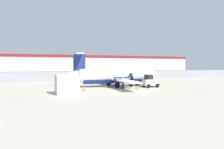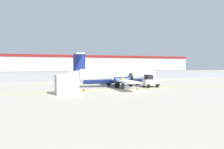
{
  "view_description": "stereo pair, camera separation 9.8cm",
  "coord_description": "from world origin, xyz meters",
  "px_view_note": "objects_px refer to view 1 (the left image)",
  "views": [
    {
      "loc": [
        -11.98,
        -24.54,
        3.26
      ],
      "look_at": [
        0.35,
        6.91,
        1.8
      ],
      "focal_mm": 35.0,
      "sensor_mm": 36.0,
      "label": 1
    },
    {
      "loc": [
        -11.89,
        -24.58,
        3.26
      ],
      "look_at": [
        0.35,
        6.91,
        1.8
      ],
      "focal_mm": 35.0,
      "sensor_mm": 36.0,
      "label": 2
    }
  ],
  "objects_px": {
    "parked_car_3": "(127,74)",
    "traffic_cone_near_left": "(84,89)",
    "traffic_cone_far_left": "(138,87)",
    "parked_car_1": "(63,74)",
    "traffic_cone_far_right": "(147,84)",
    "baggage_tug": "(150,82)",
    "parked_car_2": "(92,73)",
    "parked_car_0": "(24,75)",
    "commuter_airplane": "(116,76)",
    "traffic_cone_near_right": "(79,85)",
    "ground_crew_worker": "(123,82)",
    "cargo_container": "(67,84)"
  },
  "relations": [
    {
      "from": "parked_car_3",
      "to": "traffic_cone_near_left",
      "type": "bearing_deg",
      "value": 48.45
    },
    {
      "from": "traffic_cone_far_left",
      "to": "parked_car_1",
      "type": "xyz_separation_m",
      "value": [
        -5.12,
        31.16,
        0.58
      ]
    },
    {
      "from": "traffic_cone_far_left",
      "to": "parked_car_3",
      "type": "distance_m",
      "value": 30.2
    },
    {
      "from": "traffic_cone_far_right",
      "to": "baggage_tug",
      "type": "bearing_deg",
      "value": -112.28
    },
    {
      "from": "traffic_cone_near_left",
      "to": "parked_car_2",
      "type": "distance_m",
      "value": 34.29
    },
    {
      "from": "baggage_tug",
      "to": "parked_car_0",
      "type": "relative_size",
      "value": 0.57
    },
    {
      "from": "traffic_cone_far_left",
      "to": "commuter_airplane",
      "type": "bearing_deg",
      "value": 105.36
    },
    {
      "from": "parked_car_3",
      "to": "traffic_cone_far_left",
      "type": "bearing_deg",
      "value": 60.5
    },
    {
      "from": "commuter_airplane",
      "to": "traffic_cone_near_right",
      "type": "relative_size",
      "value": 25.12
    },
    {
      "from": "ground_crew_worker",
      "to": "parked_car_3",
      "type": "relative_size",
      "value": 0.39
    },
    {
      "from": "cargo_container",
      "to": "traffic_cone_near_right",
      "type": "xyz_separation_m",
      "value": [
        2.86,
        6.74,
        -0.79
      ]
    },
    {
      "from": "parked_car_0",
      "to": "traffic_cone_near_left",
      "type": "bearing_deg",
      "value": 104.36
    },
    {
      "from": "cargo_container",
      "to": "parked_car_2",
      "type": "relative_size",
      "value": 0.58
    },
    {
      "from": "parked_car_1",
      "to": "parked_car_2",
      "type": "bearing_deg",
      "value": 14.28
    },
    {
      "from": "baggage_tug",
      "to": "parked_car_2",
      "type": "bearing_deg",
      "value": 84.95
    },
    {
      "from": "ground_crew_worker",
      "to": "parked_car_1",
      "type": "height_order",
      "value": "same"
    },
    {
      "from": "traffic_cone_near_right",
      "to": "parked_car_3",
      "type": "height_order",
      "value": "parked_car_3"
    },
    {
      "from": "commuter_airplane",
      "to": "traffic_cone_far_left",
      "type": "xyz_separation_m",
      "value": [
        1.26,
        -4.58,
        -1.29
      ]
    },
    {
      "from": "cargo_container",
      "to": "parked_car_1",
      "type": "bearing_deg",
      "value": 79.48
    },
    {
      "from": "ground_crew_worker",
      "to": "traffic_cone_near_right",
      "type": "relative_size",
      "value": 2.66
    },
    {
      "from": "ground_crew_worker",
      "to": "parked_car_1",
      "type": "distance_m",
      "value": 30.16
    },
    {
      "from": "traffic_cone_near_left",
      "to": "parked_car_3",
      "type": "relative_size",
      "value": 0.15
    },
    {
      "from": "traffic_cone_near_left",
      "to": "traffic_cone_far_right",
      "type": "xyz_separation_m",
      "value": [
        11.3,
        3.75,
        0.0
      ]
    },
    {
      "from": "parked_car_2",
      "to": "parked_car_1",
      "type": "bearing_deg",
      "value": -163.75
    },
    {
      "from": "baggage_tug",
      "to": "traffic_cone_near_right",
      "type": "distance_m",
      "value": 10.51
    },
    {
      "from": "traffic_cone_near_left",
      "to": "traffic_cone_near_right",
      "type": "height_order",
      "value": "same"
    },
    {
      "from": "cargo_container",
      "to": "baggage_tug",
      "type": "bearing_deg",
      "value": 10.81
    },
    {
      "from": "cargo_container",
      "to": "parked_car_1",
      "type": "height_order",
      "value": "cargo_container"
    },
    {
      "from": "commuter_airplane",
      "to": "ground_crew_worker",
      "type": "distance_m",
      "value": 3.45
    },
    {
      "from": "ground_crew_worker",
      "to": "traffic_cone_near_left",
      "type": "distance_m",
      "value": 5.62
    },
    {
      "from": "parked_car_2",
      "to": "commuter_airplane",
      "type": "bearing_deg",
      "value": -97.06
    },
    {
      "from": "commuter_airplane",
      "to": "cargo_container",
      "type": "distance_m",
      "value": 10.25
    },
    {
      "from": "ground_crew_worker",
      "to": "cargo_container",
      "type": "height_order",
      "value": "cargo_container"
    },
    {
      "from": "traffic_cone_far_left",
      "to": "parked_car_2",
      "type": "height_order",
      "value": "parked_car_2"
    },
    {
      "from": "traffic_cone_far_left",
      "to": "parked_car_0",
      "type": "xyz_separation_m",
      "value": [
        -14.38,
        30.19,
        0.58
      ]
    },
    {
      "from": "ground_crew_worker",
      "to": "parked_car_0",
      "type": "height_order",
      "value": "same"
    },
    {
      "from": "cargo_container",
      "to": "parked_car_2",
      "type": "height_order",
      "value": "cargo_container"
    },
    {
      "from": "traffic_cone_far_left",
      "to": "parked_car_0",
      "type": "distance_m",
      "value": 33.45
    },
    {
      "from": "commuter_airplane",
      "to": "traffic_cone_near_left",
      "type": "height_order",
      "value": "commuter_airplane"
    },
    {
      "from": "commuter_airplane",
      "to": "traffic_cone_far_left",
      "type": "distance_m",
      "value": 4.92
    },
    {
      "from": "parked_car_3",
      "to": "parked_car_1",
      "type": "bearing_deg",
      "value": -18.04
    },
    {
      "from": "traffic_cone_near_right",
      "to": "parked_car_2",
      "type": "relative_size",
      "value": 0.15
    },
    {
      "from": "commuter_airplane",
      "to": "baggage_tug",
      "type": "xyz_separation_m",
      "value": [
        4.26,
        -2.85,
        -0.75
      ]
    },
    {
      "from": "traffic_cone_far_left",
      "to": "parked_car_0",
      "type": "bearing_deg",
      "value": 115.47
    },
    {
      "from": "baggage_tug",
      "to": "parked_car_2",
      "type": "xyz_separation_m",
      "value": [
        0.41,
        31.57,
        0.04
      ]
    },
    {
      "from": "commuter_airplane",
      "to": "parked_car_3",
      "type": "bearing_deg",
      "value": 65.71
    },
    {
      "from": "parked_car_1",
      "to": "parked_car_3",
      "type": "distance_m",
      "value": 17.03
    },
    {
      "from": "traffic_cone_far_right",
      "to": "parked_car_3",
      "type": "height_order",
      "value": "parked_car_3"
    },
    {
      "from": "traffic_cone_far_left",
      "to": "parked_car_0",
      "type": "relative_size",
      "value": 0.15
    },
    {
      "from": "baggage_tug",
      "to": "ground_crew_worker",
      "type": "relative_size",
      "value": 1.42
    }
  ]
}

